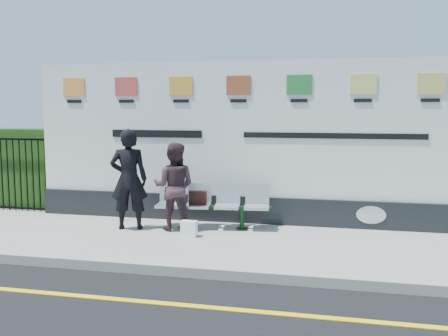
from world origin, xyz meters
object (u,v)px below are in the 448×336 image
Objects in this scene: bench at (213,217)px; billboard at (239,153)px; woman_right at (174,187)px; woman_left at (129,179)px.

billboard is at bearing 54.67° from bench.
billboard is at bearing -142.42° from woman_right.
billboard reaches higher than bench.
woman_left is 0.82m from woman_right.
billboard is 1.43m from woman_right.
bench is at bearing -163.83° from woman_right.
woman_right reaches higher than bench.
bench is 1.62m from woman_left.
bench is at bearing -118.62° from billboard.
bench is at bearing 176.92° from woman_left.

